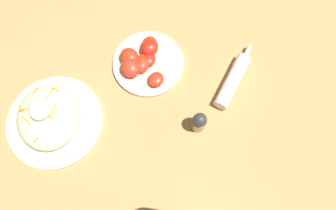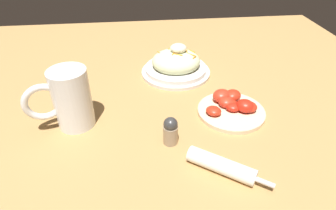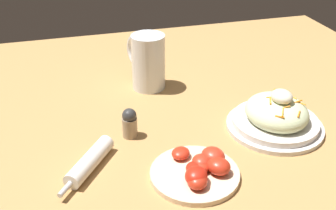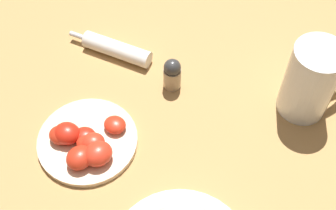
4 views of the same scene
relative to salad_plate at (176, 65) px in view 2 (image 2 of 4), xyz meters
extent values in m
plane|color=#B2844C|center=(0.01, 0.19, -0.03)|extent=(1.43, 1.43, 0.00)
cylinder|color=silver|center=(0.00, 0.00, -0.03)|extent=(0.22, 0.22, 0.01)
cylinder|color=silver|center=(0.00, 0.00, -0.01)|extent=(0.19, 0.19, 0.01)
ellipsoid|color=beige|center=(0.00, 0.00, 0.01)|extent=(0.15, 0.14, 0.07)
cylinder|color=orange|center=(-0.05, 0.01, 0.04)|extent=(0.03, 0.02, 0.01)
cylinder|color=orange|center=(-0.05, -0.02, 0.03)|extent=(0.02, 0.02, 0.01)
cylinder|color=orange|center=(0.05, -0.02, 0.04)|extent=(0.02, 0.02, 0.01)
cylinder|color=orange|center=(0.00, -0.02, 0.05)|extent=(0.02, 0.02, 0.01)
cylinder|color=orange|center=(-0.02, -0.04, 0.04)|extent=(0.01, 0.03, 0.00)
cylinder|color=orange|center=(-0.05, 0.02, 0.03)|extent=(0.02, 0.02, 0.00)
cylinder|color=orange|center=(-0.03, 0.00, 0.04)|extent=(0.00, 0.02, 0.01)
cylinder|color=orange|center=(0.01, -0.04, 0.04)|extent=(0.02, 0.02, 0.01)
cylinder|color=orange|center=(0.00, 0.02, 0.04)|extent=(0.03, 0.02, 0.00)
cylinder|color=orange|center=(0.01, 0.01, 0.05)|extent=(0.01, 0.02, 0.01)
cylinder|color=orange|center=(-0.02, -0.05, 0.04)|extent=(0.02, 0.01, 0.00)
ellipsoid|color=#EFEACC|center=(-0.01, 0.00, 0.05)|extent=(0.05, 0.05, 0.03)
cylinder|color=white|center=(0.28, 0.23, 0.04)|extent=(0.09, 0.09, 0.15)
cylinder|color=#B76B14|center=(0.28, 0.23, 0.02)|extent=(0.08, 0.08, 0.11)
cylinder|color=white|center=(0.28, 0.23, 0.08)|extent=(0.08, 0.08, 0.01)
torus|color=white|center=(0.34, 0.25, 0.05)|extent=(0.09, 0.04, 0.09)
cylinder|color=white|center=(-0.03, 0.42, -0.01)|extent=(0.13, 0.11, 0.03)
cylinder|color=silver|center=(-0.10, 0.47, -0.01)|extent=(0.03, 0.03, 0.01)
cylinder|color=beige|center=(-0.11, 0.23, -0.03)|extent=(0.17, 0.17, 0.01)
ellipsoid|color=red|center=(-0.10, 0.19, 0.00)|extent=(0.06, 0.06, 0.03)
ellipsoid|color=red|center=(-0.16, 0.24, -0.01)|extent=(0.05, 0.05, 0.03)
ellipsoid|color=red|center=(-0.06, 0.24, -0.01)|extent=(0.05, 0.05, 0.02)
ellipsoid|color=red|center=(-0.13, 0.19, 0.00)|extent=(0.06, 0.06, 0.03)
ellipsoid|color=red|center=(-0.11, 0.22, -0.01)|extent=(0.04, 0.04, 0.02)
ellipsoid|color=red|center=(-0.14, 0.24, 0.00)|extent=(0.06, 0.06, 0.03)
ellipsoid|color=red|center=(-0.12, 0.23, -0.01)|extent=(0.05, 0.05, 0.02)
ellipsoid|color=red|center=(-0.10, 0.21, -0.01)|extent=(0.04, 0.04, 0.03)
cylinder|color=gray|center=(0.06, 0.32, -0.01)|extent=(0.03, 0.03, 0.05)
sphere|color=#333333|center=(0.06, 0.32, 0.02)|extent=(0.03, 0.03, 0.03)
camera|label=1|loc=(0.21, 0.23, 0.64)|focal=32.14mm
camera|label=2|loc=(0.12, 0.81, 0.41)|focal=30.63mm
camera|label=3|loc=(-0.70, 0.45, 0.48)|focal=44.33mm
camera|label=4|loc=(-0.06, -0.19, 0.65)|focal=48.75mm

